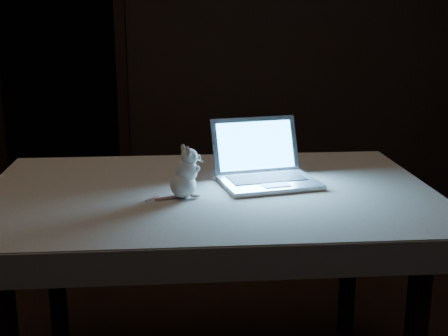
# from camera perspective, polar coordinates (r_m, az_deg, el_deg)

# --- Properties ---
(back_wall) EXTENTS (4.50, 0.04, 2.60)m
(back_wall) POSITION_cam_1_polar(r_m,az_deg,el_deg) (4.65, -2.20, 12.46)
(back_wall) COLOR black
(back_wall) RESTS_ON ground
(doorway) EXTENTS (1.06, 0.36, 2.13)m
(doorway) POSITION_cam_1_polar(r_m,az_deg,el_deg) (4.84, -15.48, 9.25)
(doorway) COLOR black
(doorway) RESTS_ON back_wall
(table) EXTENTS (1.64, 1.13, 0.84)m
(table) POSITION_cam_1_polar(r_m,az_deg,el_deg) (2.39, -1.32, -11.89)
(table) COLOR black
(table) RESTS_ON floor
(tablecloth) EXTENTS (1.77, 1.27, 0.11)m
(tablecloth) POSITION_cam_1_polar(r_m,az_deg,el_deg) (2.20, -3.08, -3.74)
(tablecloth) COLOR beige
(tablecloth) RESTS_ON table
(laptop) EXTENTS (0.43, 0.40, 0.24)m
(laptop) POSITION_cam_1_polar(r_m,az_deg,el_deg) (2.26, 4.40, 1.32)
(laptop) COLOR #BBBBC0
(laptop) RESTS_ON tablecloth
(plush_mouse) EXTENTS (0.17, 0.17, 0.19)m
(plush_mouse) POSITION_cam_1_polar(r_m,az_deg,el_deg) (2.11, -3.93, -0.39)
(plush_mouse) COLOR white
(plush_mouse) RESTS_ON tablecloth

